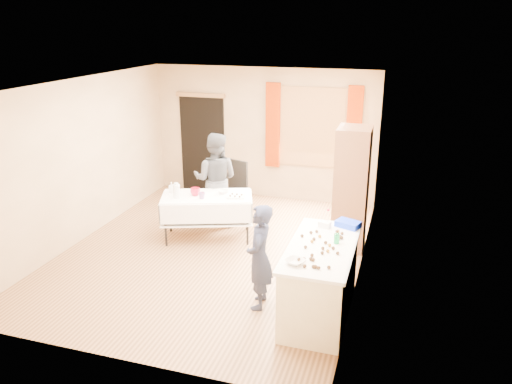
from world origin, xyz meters
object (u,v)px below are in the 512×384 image
(woman, at_px, (215,179))
(cabinet, at_px, (351,189))
(party_table, at_px, (207,213))
(girl, at_px, (260,257))
(chair, at_px, (232,202))
(counter, at_px, (320,280))

(woman, bearing_deg, cabinet, 166.26)
(cabinet, distance_m, party_table, 2.36)
(party_table, distance_m, woman, 0.75)
(cabinet, distance_m, girl, 2.28)
(chair, bearing_deg, cabinet, 5.62)
(counter, bearing_deg, woman, 134.35)
(chair, height_order, woman, woman)
(party_table, xyz_separation_m, woman, (-0.10, 0.64, 0.37))
(cabinet, relative_size, counter, 1.19)
(counter, bearing_deg, girl, -175.77)
(party_table, height_order, woman, woman)
(girl, relative_size, woman, 0.83)
(woman, bearing_deg, chair, -128.87)
(chair, distance_m, woman, 0.62)
(party_table, distance_m, girl, 2.26)
(cabinet, distance_m, chair, 2.35)
(counter, xyz_separation_m, girl, (-0.76, -0.06, 0.23))
(party_table, relative_size, woman, 0.99)
(party_table, relative_size, chair, 1.53)
(counter, xyz_separation_m, woman, (-2.27, 2.32, 0.37))
(counter, xyz_separation_m, chair, (-2.08, 2.63, -0.14))
(counter, distance_m, girl, 0.79)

